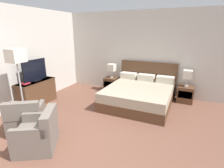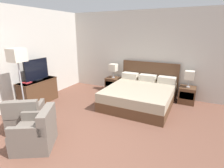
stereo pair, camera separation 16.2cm
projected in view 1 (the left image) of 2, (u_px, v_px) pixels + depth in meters
ground_plane at (62, 159)px, 3.00m from camera, size 11.74×11.74×0.00m
wall_back at (135, 53)px, 6.03m from camera, size 6.22×0.06×2.77m
wall_left at (26, 57)px, 5.04m from camera, size 0.06×5.71×2.77m
bed at (139, 94)px, 5.23m from camera, size 1.89×2.06×1.13m
nightstand_left at (112, 84)px, 6.36m from camera, size 0.46×0.47×0.50m
nightstand_right at (185, 94)px, 5.37m from camera, size 0.46×0.47×0.50m
table_lamp_left at (112, 68)px, 6.18m from camera, size 0.26×0.26×0.49m
table_lamp_right at (188, 75)px, 5.20m from camera, size 0.26×0.26×0.49m
dresser at (37, 92)px, 5.19m from camera, size 0.46×1.17×0.71m
tv at (35, 71)px, 5.02m from camera, size 0.18×0.81×0.62m
book_red_cover at (25, 83)px, 4.80m from camera, size 0.21×0.20×0.03m
armchair_by_window at (26, 119)px, 3.79m from camera, size 0.95×0.95×0.76m
armchair_companion at (38, 134)px, 3.22m from camera, size 0.94×0.94×0.76m
floor_lamp at (16, 60)px, 4.01m from camera, size 0.33×0.33×1.73m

